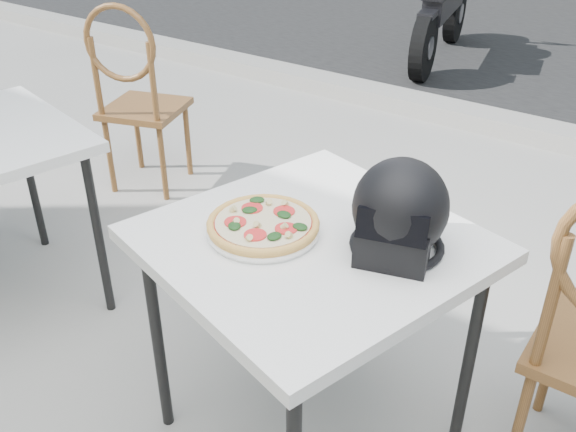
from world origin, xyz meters
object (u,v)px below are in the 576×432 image
Objects in this scene: cafe_chair_side at (135,90)px; motorcycle at (442,14)px; pizza at (263,223)px; cafe_table_main at (312,259)px; helmet at (399,213)px; plate at (263,230)px.

motorcycle is (0.34, 3.32, -0.19)m from cafe_chair_side.
cafe_chair_side is (-1.63, 1.01, -0.23)m from pizza.
helmet reaches higher than cafe_table_main.
plate reaches higher than cafe_table_main.
plate is 0.39m from helmet.
motorcycle is (-1.29, 4.33, -0.40)m from plate.
cafe_chair_side reaches higher than helmet.
plate is at bearing -174.36° from helmet.
helmet is 4.53m from motorcycle.
helmet is 0.31× the size of cafe_chair_side.
cafe_chair_side is 0.58× the size of motorcycle.
cafe_chair_side is 3.35m from motorcycle.
pizza is at bearing -84.79° from motorcycle.
helmet is at bearing 137.52° from cafe_chair_side.
pizza is 0.20× the size of motorcycle.
helmet is (0.35, 0.14, 0.11)m from plate.
cafe_chair_side is (-1.75, 0.95, -0.13)m from cafe_table_main.
cafe_chair_side reaches higher than pizza.
plate is at bearing -115.26° from pizza.
cafe_table_main is 2.85× the size of pizza.
motorcycle reaches higher than plate.
pizza is at bearing 129.57° from cafe_chair_side.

